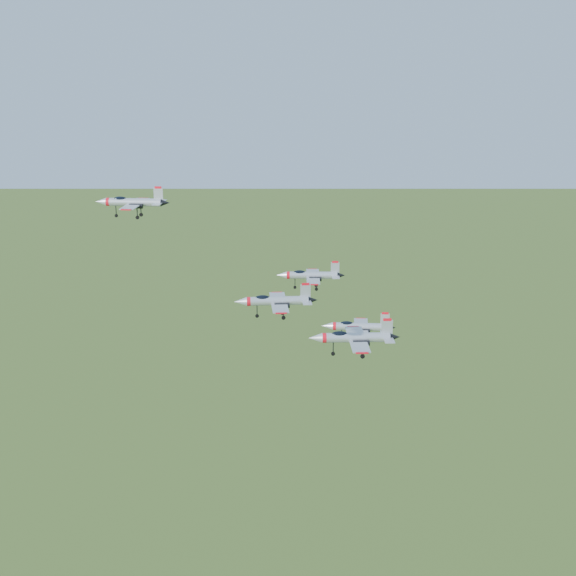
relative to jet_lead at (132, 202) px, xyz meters
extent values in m
cylinder|color=#B4BAC2|center=(0.36, -0.08, -0.03)|extent=(9.29, 3.28, 1.33)
cone|color=#B4BAC2|center=(-5.05, 1.11, -0.03)|extent=(2.09, 1.70, 1.33)
cone|color=black|center=(5.56, -1.22, -0.03)|extent=(1.64, 1.41, 1.13)
ellipsoid|color=black|center=(-1.84, 0.40, 0.47)|extent=(2.41, 1.42, 0.85)
cube|color=#B4BAC2|center=(-0.06, -2.92, -0.29)|extent=(3.27, 4.91, 0.14)
cube|color=#B4BAC2|center=(1.17, 2.68, -0.29)|extent=(3.27, 4.91, 0.14)
cube|color=#B4BAC2|center=(4.46, -0.98, 1.35)|extent=(1.53, 0.45, 2.15)
cube|color=red|center=(4.46, -0.98, 2.48)|extent=(1.13, 0.38, 0.36)
cylinder|color=#B4BAC2|center=(28.52, -10.58, -10.58)|extent=(8.20, 2.26, 1.17)
cone|color=#B4BAC2|center=(23.70, -9.92, -10.58)|extent=(1.77, 1.38, 1.17)
cone|color=black|center=(33.17, -11.21, -10.58)|extent=(1.39, 1.16, 1.00)
ellipsoid|color=black|center=(26.56, -10.31, -10.14)|extent=(2.08, 1.10, 0.74)
cube|color=#B4BAC2|center=(28.36, -13.11, -10.81)|extent=(2.59, 4.21, 0.13)
cube|color=#B4BAC2|center=(29.04, -8.10, -10.81)|extent=(2.59, 4.21, 0.13)
cube|color=#B4BAC2|center=(32.19, -11.08, -9.36)|extent=(1.35, 0.29, 1.89)
cube|color=red|center=(32.19, -11.08, -8.37)|extent=(1.00, 0.26, 0.32)
cylinder|color=#B4BAC2|center=(21.39, -24.89, -10.18)|extent=(8.80, 1.68, 1.26)
cone|color=#B4BAC2|center=(16.15, -24.63, -10.18)|extent=(1.81, 1.35, 1.26)
cone|color=black|center=(26.44, -25.13, -10.18)|extent=(1.41, 1.14, 1.07)
ellipsoid|color=black|center=(19.26, -24.78, -9.70)|extent=(2.18, 1.01, 0.80)
cube|color=#B4BAC2|center=(21.46, -27.62, -10.42)|extent=(2.44, 4.38, 0.14)
cube|color=#B4BAC2|center=(21.72, -22.18, -10.42)|extent=(2.44, 4.38, 0.14)
cube|color=#B4BAC2|center=(25.38, -25.08, -8.87)|extent=(1.46, 0.19, 2.04)
cube|color=red|center=(25.38, -25.08, -7.80)|extent=(1.07, 0.19, 0.34)
cylinder|color=#B4BAC2|center=(39.34, 1.85, -24.05)|extent=(9.92, 3.36, 1.42)
cone|color=#B4BAC2|center=(33.56, 3.03, -24.05)|extent=(2.21, 1.78, 1.42)
cone|color=black|center=(44.90, 0.71, -24.05)|extent=(1.74, 1.49, 1.21)
ellipsoid|color=black|center=(36.98, 2.33, -23.51)|extent=(2.56, 1.48, 0.90)
cube|color=#B4BAC2|center=(38.94, -1.19, -24.32)|extent=(3.42, 5.21, 0.15)
cube|color=#B4BAC2|center=(40.16, 4.80, -24.32)|extent=(3.42, 5.21, 0.15)
cube|color=#B4BAC2|center=(43.73, 0.95, -22.57)|extent=(1.63, 0.46, 2.29)
cube|color=red|center=(43.73, 0.95, -21.37)|extent=(1.21, 0.39, 0.38)
cylinder|color=#B4BAC2|center=(33.27, -23.03, -16.90)|extent=(10.16, 2.33, 1.45)
cone|color=#B4BAC2|center=(27.26, -22.50, -16.90)|extent=(2.13, 1.62, 1.45)
cone|color=black|center=(39.07, -23.53, -16.90)|extent=(1.67, 1.37, 1.24)
ellipsoid|color=black|center=(30.82, -22.81, -16.36)|extent=(2.54, 1.26, 0.92)
cube|color=#B4BAC2|center=(33.22, -26.17, -17.18)|extent=(2.99, 5.13, 0.16)
cube|color=#B4BAC2|center=(33.77, -19.92, -17.18)|extent=(2.99, 5.13, 0.16)
cube|color=#B4BAC2|center=(37.84, -23.43, -15.39)|extent=(1.68, 0.28, 2.35)
cube|color=red|center=(37.84, -23.43, -14.16)|extent=(1.24, 0.26, 0.39)
camera|label=1|loc=(9.53, -132.65, 23.59)|focal=50.00mm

